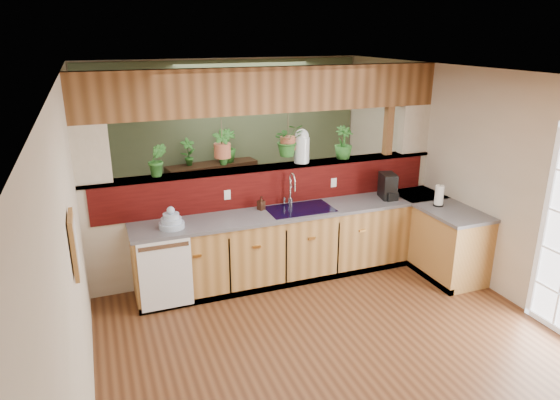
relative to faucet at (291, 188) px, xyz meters
name	(u,v)px	position (x,y,z in m)	size (l,w,h in m)	color
ground	(313,315)	(-0.20, -1.13, -1.13)	(4.60, 7.00, 0.01)	#502D18
ceiling	(318,76)	(-0.20, -1.13, 1.47)	(4.60, 7.00, 0.01)	brown
wall_back	(226,140)	(-0.20, 2.37, 0.17)	(4.60, 0.02, 2.60)	beige
wall_left	(75,236)	(-2.50, -1.13, 0.17)	(0.02, 7.00, 2.60)	beige
wall_right	(492,182)	(2.10, -1.13, 0.17)	(0.02, 7.00, 2.60)	beige
pass_through_partition	(273,180)	(-0.17, 0.21, 0.06)	(4.60, 0.21, 2.60)	beige
pass_through_ledge	(271,167)	(-0.20, 0.22, 0.24)	(4.60, 0.21, 0.04)	brown
header_beam	(270,90)	(-0.20, 0.22, 1.19)	(4.60, 0.15, 0.55)	brown
sage_backwall	(227,140)	(-0.20, 2.35, 0.17)	(4.55, 0.02, 2.55)	#516042
countertop	(344,239)	(0.64, -0.26, -0.68)	(4.14, 1.52, 0.90)	olive
dishwasher	(166,275)	(-1.68, -0.47, -0.68)	(0.58, 0.03, 0.82)	white
navy_sink	(300,215)	(0.05, -0.16, -0.31)	(0.82, 0.50, 0.18)	black
framed_print	(74,244)	(-2.47, -1.93, 0.42)	(0.04, 0.35, 0.45)	olive
faucet	(291,188)	(0.00, 0.00, 0.00)	(0.19, 0.19, 0.43)	#B7B7B2
dish_stack	(171,221)	(-1.54, -0.22, -0.16)	(0.29, 0.29, 0.25)	#A0B3CF
soap_dispenser	(261,203)	(-0.40, -0.01, -0.15)	(0.08, 0.08, 0.17)	#3D2216
coffee_maker	(388,187)	(1.30, -0.18, -0.08)	(0.18, 0.30, 0.33)	black
paper_towel	(439,196)	(1.74, -0.67, -0.10)	(0.13, 0.13, 0.28)	black
glass_jar	(302,146)	(0.23, 0.22, 0.48)	(0.20, 0.20, 0.44)	silver
ledge_plant_left	(157,160)	(-1.59, 0.22, 0.46)	(0.22, 0.18, 0.40)	#276222
ledge_plant_right	(343,143)	(0.83, 0.22, 0.47)	(0.24, 0.24, 0.43)	#276222
hanging_plant_a	(222,136)	(-0.81, 0.22, 0.68)	(0.24, 0.20, 0.56)	brown
hanging_plant_b	(288,126)	(0.04, 0.22, 0.74)	(0.38, 0.33, 0.53)	brown
shelving_console	(213,192)	(-0.52, 2.12, -0.63)	(1.46, 0.39, 0.97)	black
shelf_plant_a	(188,152)	(-0.88, 2.12, 0.07)	(0.23, 0.16, 0.44)	#276222
shelf_plant_b	(226,146)	(-0.26, 2.12, 0.12)	(0.30, 0.30, 0.53)	#276222
floor_plant	(269,206)	(0.25, 1.52, -0.77)	(0.65, 0.56, 0.72)	#276222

